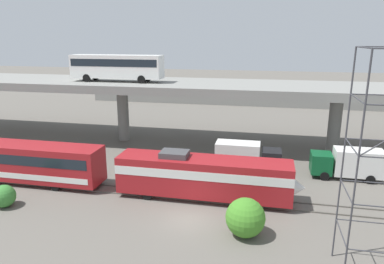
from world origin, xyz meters
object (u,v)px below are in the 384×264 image
at_px(transit_bus_on_overpass, 117,66).
at_px(parked_car_4, 182,89).
at_px(service_truck_west, 349,163).
at_px(parked_car_7, 202,88).
at_px(parked_car_6, 163,87).
at_px(parked_car_5, 370,93).
at_px(parked_car_0, 221,89).
at_px(scaffolding_tower, 383,165).
at_px(train_locomotive, 212,176).
at_px(parked_car_2, 263,90).
at_px(service_truck_east, 246,156).
at_px(parked_car_1, 131,87).
at_px(parked_car_3, 372,95).

xyz_separation_m(transit_bus_on_overpass, parked_car_4, (0.18, 34.00, -7.75)).
relative_size(service_truck_west, parked_car_7, 1.57).
bearing_deg(parked_car_6, parked_car_5, -0.17).
xyz_separation_m(service_truck_west, parked_car_0, (-18.52, 43.13, 0.83)).
distance_m(service_truck_west, parked_car_4, 49.54).
xyz_separation_m(scaffolding_tower, parked_car_0, (-16.61, 59.19, -4.59)).
distance_m(scaffolding_tower, parked_car_7, 64.34).
relative_size(train_locomotive, parked_car_0, 3.70).
xyz_separation_m(train_locomotive, parked_car_2, (3.35, 50.83, 0.27)).
bearing_deg(scaffolding_tower, parked_car_4, 113.83).
bearing_deg(transit_bus_on_overpass, parked_car_7, 83.31).
height_order(transit_bus_on_overpass, service_truck_east, transit_bus_on_overpass).
height_order(service_truck_east, parked_car_2, parked_car_2).
bearing_deg(train_locomotive, parked_car_1, 118.32).
xyz_separation_m(transit_bus_on_overpass, parked_car_0, (8.93, 35.77, -7.75)).
height_order(service_truck_east, parked_car_0, parked_car_0).
height_order(parked_car_1, parked_car_6, same).
xyz_separation_m(parked_car_3, parked_car_5, (0.29, 2.90, -0.00)).
height_order(parked_car_0, parked_car_1, same).
relative_size(parked_car_4, parked_car_6, 1.11).
xyz_separation_m(train_locomotive, parked_car_3, (25.05, 49.22, 0.27)).
relative_size(train_locomotive, parked_car_2, 3.44).
distance_m(transit_bus_on_overpass, parked_car_7, 38.22).
bearing_deg(parked_car_6, parked_car_3, -3.86).
relative_size(train_locomotive, parked_car_6, 3.94).
bearing_deg(parked_car_1, scaffolding_tower, -57.26).
distance_m(service_truck_east, parked_car_4, 44.76).
height_order(parked_car_0, parked_car_6, same).
xyz_separation_m(parked_car_0, parked_car_3, (30.97, -1.52, -0.00)).
bearing_deg(parked_car_2, parked_car_6, 176.49).
relative_size(parked_car_1, parked_car_6, 1.06).
relative_size(scaffolding_tower, parked_car_4, 2.94).
height_order(parked_car_1, parked_car_3, same).
relative_size(transit_bus_on_overpass, parked_car_3, 2.71).
height_order(service_truck_east, scaffolding_tower, scaffolding_tower).
bearing_deg(parked_car_7, parked_car_2, 174.58).
height_order(train_locomotive, service_truck_west, train_locomotive).
relative_size(parked_car_1, parked_car_3, 0.97).
distance_m(service_truck_east, parked_car_0, 43.94).
bearing_deg(train_locomotive, parked_car_2, 86.23).
bearing_deg(parked_car_3, train_locomotive, -116.97).
bearing_deg(parked_car_0, parked_car_4, -168.52).
distance_m(scaffolding_tower, parked_car_5, 62.47).
bearing_deg(train_locomotive, scaffolding_tower, -38.31).
bearing_deg(parked_car_3, parked_car_0, 177.18).
height_order(parked_car_2, parked_car_5, same).
bearing_deg(train_locomotive, parked_car_0, 96.66).
height_order(parked_car_0, parked_car_5, same).
relative_size(train_locomotive, scaffolding_tower, 1.21).
height_order(transit_bus_on_overpass, parked_car_4, transit_bus_on_overpass).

